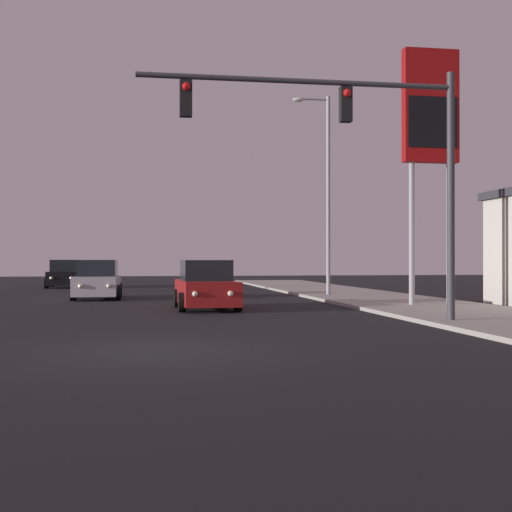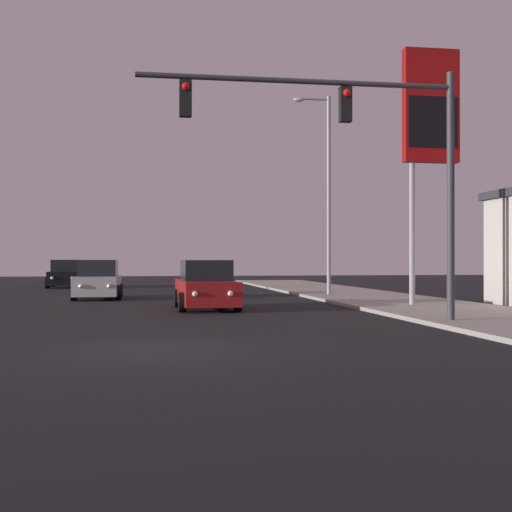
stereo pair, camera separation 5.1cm
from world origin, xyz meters
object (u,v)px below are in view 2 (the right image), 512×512
traffic_light_mast (362,140)px  gas_station_sign (431,120)px  car_red (206,287)px  car_silver (98,281)px  street_lamp (326,184)px  car_black (66,275)px

traffic_light_mast → gas_station_sign: gas_station_sign is taller
car_red → traffic_light_mast: traffic_light_mast is taller
car_silver → traffic_light_mast: size_ratio=0.52×
car_silver → gas_station_sign: gas_station_sign is taller
car_silver → car_red: bearing=120.9°
gas_station_sign → street_lamp: bearing=103.1°
car_red → traffic_light_mast: bearing=114.9°
gas_station_sign → car_black: bearing=125.0°
car_red → car_black: size_ratio=1.01×
car_silver → gas_station_sign: 15.37m
car_red → car_black: 21.20m
car_silver → car_black: bearing=-77.0°
car_red → gas_station_sign: 9.84m
street_lamp → car_black: bearing=134.2°
traffic_light_mast → street_lamp: (2.74, 13.77, 0.34)m
car_black → gas_station_sign: (14.52, -20.74, 5.86)m
car_black → gas_station_sign: bearing=124.8°
street_lamp → gas_station_sign: size_ratio=1.00×
car_black → car_silver: bearing=101.2°
car_red → car_silver: (-4.02, 7.16, 0.00)m
car_silver → street_lamp: bearing=-179.3°
traffic_light_mast → gas_station_sign: 7.85m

